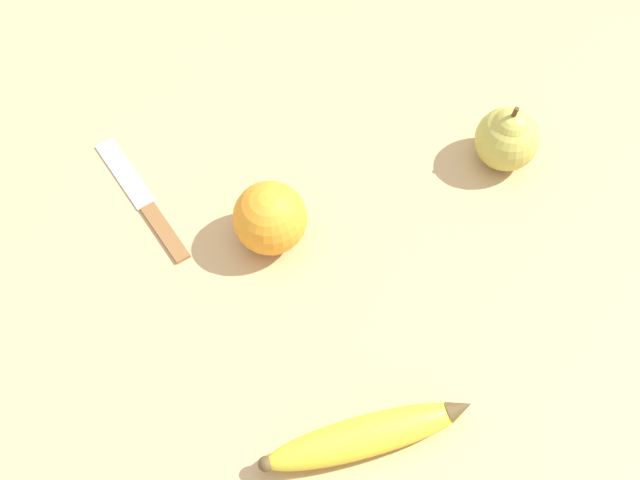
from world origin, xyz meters
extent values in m
plane|color=tan|center=(0.00, 0.00, 0.00)|extent=(3.00, 3.00, 0.00)
ellipsoid|color=yellow|center=(-0.15, -0.19, 0.02)|extent=(0.15, 0.17, 0.04)
cone|color=brown|center=(-0.09, -0.26, 0.02)|extent=(0.03, 0.03, 0.03)
sphere|color=brown|center=(-0.21, -0.11, 0.02)|extent=(0.01, 0.01, 0.01)
sphere|color=orange|center=(0.02, -0.02, 0.04)|extent=(0.08, 0.08, 0.08)
sphere|color=#B7AD47|center=(0.21, -0.21, 0.04)|extent=(0.07, 0.07, 0.07)
sphere|color=#B7AD47|center=(0.21, -0.21, 0.05)|extent=(0.04, 0.04, 0.04)
cylinder|color=#4C3319|center=(0.21, -0.21, 0.08)|extent=(0.01, 0.01, 0.02)
cube|color=silver|center=(0.03, 0.17, 0.00)|extent=(0.07, 0.10, 0.00)
cube|color=brown|center=(-0.02, 0.09, 0.00)|extent=(0.06, 0.08, 0.01)
camera|label=1|loc=(-0.40, -0.25, 0.81)|focal=50.00mm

